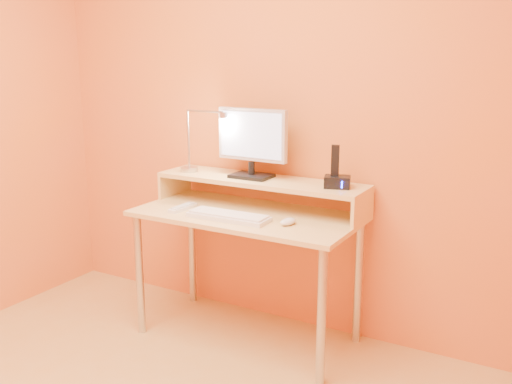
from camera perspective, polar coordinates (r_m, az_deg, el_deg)
The scene contains 25 objects.
wall_back at distance 3.28m, azimuth 1.92°, elevation 8.20°, with size 3.00×0.04×2.50m, color #D76E3F.
desk_leg_fl at distance 3.33m, azimuth -11.37°, elevation -7.97°, with size 0.04×0.04×0.69m, color #BBBBBB.
desk_leg_fr at distance 2.79m, azimuth 6.45°, elevation -12.16°, with size 0.04×0.04×0.69m, color #BBBBBB.
desk_leg_bl at distance 3.70m, azimuth -6.31°, elevation -5.60°, with size 0.04×0.04×0.69m, color #BBBBBB.
desk_leg_br at distance 3.22m, azimuth 10.01°, elevation -8.70°, with size 0.04×0.04×0.69m, color #BBBBBB.
desk_lower at distance 3.10m, azimuth -0.91°, elevation -2.29°, with size 1.20×0.60×0.03m, color #E3C586.
shelf_riser_left at distance 3.53m, azimuth -7.98°, elevation 0.84°, with size 0.02×0.30×0.14m, color #E3C586.
shelf_riser_right at distance 2.98m, azimuth 10.44°, elevation -1.61°, with size 0.02×0.30×0.14m, color #E3C586.
desk_shelf at distance 3.19m, azimuth 0.45°, elevation 1.11°, with size 1.20×0.30×0.03m, color #E3C586.
monitor_foot at distance 3.21m, azimuth -0.44°, elevation 1.59°, with size 0.22×0.16×0.02m, color black.
monitor_neck at distance 3.21m, azimuth -0.44°, elevation 2.36°, with size 0.04×0.04×0.07m, color black.
monitor_panel at distance 3.18m, azimuth -0.36°, elevation 5.66°, with size 0.42×0.04×0.29m, color silver.
monitor_back at distance 3.20m, azimuth -0.15°, elevation 5.71°, with size 0.38×0.01×0.24m, color black.
monitor_screen at distance 3.17m, azimuth -0.53°, elevation 5.62°, with size 0.38×0.00×0.25m, color #C0CFFF.
lamp_base at distance 3.40m, azimuth -6.58°, elevation 2.23°, with size 0.10×0.10×0.03m, color #BBBBBB.
lamp_post at distance 3.37m, azimuth -6.66°, elevation 5.19°, with size 0.01×0.01×0.33m, color #BBBBBB.
lamp_arm at distance 3.29m, azimuth -5.03°, elevation 7.91°, with size 0.01×0.01×0.24m, color #BBBBBB.
lamp_head at distance 3.22m, azimuth -3.24°, elevation 7.56°, with size 0.04×0.04×0.03m, color #BBBBBB.
lamp_bulb at distance 3.22m, azimuth -3.24°, elevation 7.28°, with size 0.03×0.03×0.00m, color #FFEAC6.
phone_dock at distance 2.99m, azimuth 7.99°, elevation 0.99°, with size 0.13×0.10×0.06m, color black.
phone_handset at distance 2.98m, azimuth 7.79°, elevation 3.09°, with size 0.04×0.03×0.16m, color black.
phone_led at distance 2.93m, azimuth 8.44°, elevation 0.71°, with size 0.01×0.00×0.04m, color blue.
keyboard at distance 2.99m, azimuth -2.73°, elevation -2.46°, with size 0.44×0.14×0.02m, color white.
mouse at distance 2.88m, azimuth 3.17°, elevation -2.92°, with size 0.06×0.10×0.03m, color silver.
remote_control at distance 3.19m, azimuth -7.19°, elevation -1.55°, with size 0.05×0.20×0.02m, color white.
Camera 1 is at (1.52, -1.39, 1.55)m, focal length 40.70 mm.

